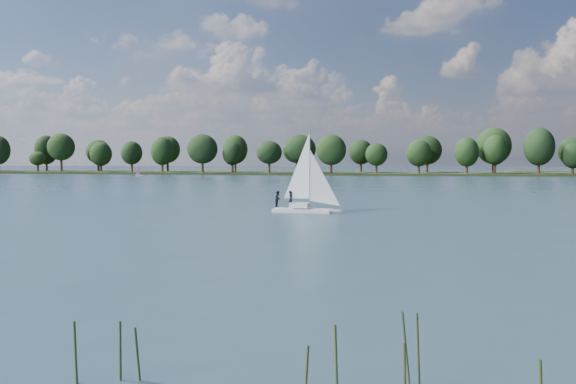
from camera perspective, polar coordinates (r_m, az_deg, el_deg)
The scene contains 5 objects.
ground at distance 122.35m, azimuth 4.23°, elevation 0.34°, with size 700.00×700.00×0.00m, color #233342.
far_shore at distance 233.71m, azimuth 8.10°, elevation 1.56°, with size 660.00×40.00×1.50m, color black.
sailboat at distance 66.49m, azimuth 1.34°, elevation 0.27°, with size 6.83×2.49×8.80m.
dinghy_pink at distance 217.28m, azimuth -13.06°, elevation 1.65°, with size 2.58×1.79×3.84m.
treeline at distance 231.97m, azimuth 4.06°, elevation 3.57°, with size 561.83×73.59×17.51m.
Camera 1 is at (17.18, -21.01, 5.58)m, focal length 40.00 mm.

